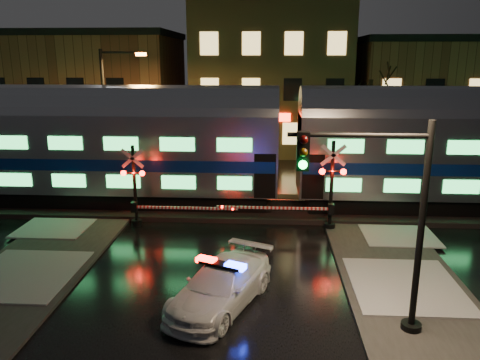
# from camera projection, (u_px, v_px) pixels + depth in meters

# --- Properties ---
(ground) EXTENTS (120.00, 120.00, 0.00)m
(ground) POSITION_uv_depth(u_px,v_px,m) (219.00, 248.00, 18.78)
(ground) COLOR black
(ground) RESTS_ON ground
(ballast) EXTENTS (90.00, 4.20, 0.24)m
(ballast) POSITION_uv_depth(u_px,v_px,m) (229.00, 207.00, 23.57)
(ballast) COLOR black
(ballast) RESTS_ON ground
(sidewalk_right) EXTENTS (4.00, 20.00, 0.12)m
(sidewalk_right) POSITION_uv_depth(u_px,v_px,m) (436.00, 340.00, 12.58)
(sidewalk_right) COLOR #2D2D2D
(sidewalk_right) RESTS_ON ground
(building_left) EXTENTS (14.00, 10.00, 9.00)m
(building_left) POSITION_uv_depth(u_px,v_px,m) (93.00, 93.00, 39.65)
(building_left) COLOR brown
(building_left) RESTS_ON ground
(building_mid) EXTENTS (12.00, 11.00, 11.50)m
(building_mid) POSITION_uv_depth(u_px,v_px,m) (270.00, 78.00, 38.93)
(building_mid) COLOR brown
(building_mid) RESTS_ON ground
(building_right) EXTENTS (12.00, 10.00, 8.50)m
(building_right) POSITION_uv_depth(u_px,v_px,m) (430.00, 98.00, 38.05)
(building_right) COLOR brown
(building_right) RESTS_ON ground
(train) EXTENTS (51.00, 3.12, 5.92)m
(train) POSITION_uv_depth(u_px,v_px,m) (288.00, 144.00, 22.57)
(train) COLOR black
(train) RESTS_ON ballast
(police_car) EXTENTS (3.50, 4.96, 1.49)m
(police_car) POSITION_uv_depth(u_px,v_px,m) (221.00, 285.00, 14.30)
(police_car) COLOR white
(police_car) RESTS_ON ground
(crossing_signal_right) EXTENTS (5.66, 0.65, 4.01)m
(crossing_signal_right) POSITION_uv_depth(u_px,v_px,m) (323.00, 194.00, 20.33)
(crossing_signal_right) COLOR black
(crossing_signal_right) RESTS_ON ground
(crossing_signal_left) EXTENTS (5.24, 0.63, 3.71)m
(crossing_signal_left) POSITION_uv_depth(u_px,v_px,m) (143.00, 194.00, 20.82)
(crossing_signal_left) COLOR black
(crossing_signal_left) RESTS_ON ground
(traffic_light) EXTENTS (3.84, 0.70, 5.93)m
(traffic_light) POSITION_uv_depth(u_px,v_px,m) (386.00, 226.00, 12.24)
(traffic_light) COLOR black
(traffic_light) RESTS_ON ground
(streetlight) EXTENTS (2.64, 0.28, 7.90)m
(streetlight) POSITION_uv_depth(u_px,v_px,m) (109.00, 109.00, 26.74)
(streetlight) COLOR black
(streetlight) RESTS_ON ground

